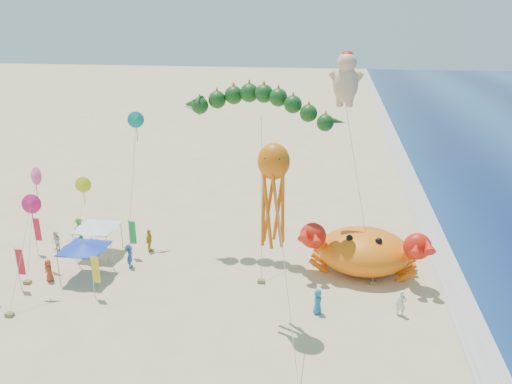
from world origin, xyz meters
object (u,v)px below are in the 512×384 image
canopy_blue (84,246)px  canopy_white (97,225)px  crab_inflatable (364,250)px  cherub_kite (346,78)px  dragon_kite (259,109)px  octopus_kite (273,188)px

canopy_blue → canopy_white: (-0.80, 3.63, -0.00)m
canopy_blue → crab_inflatable: bearing=11.5°
canopy_blue → canopy_white: 3.72m
crab_inflatable → cherub_kite: (-1.92, 4.90, 11.77)m
canopy_blue → cherub_kite: bearing=26.5°
dragon_kite → canopy_white: 15.60m
crab_inflatable → octopus_kite: size_ratio=0.81×
crab_inflatable → octopus_kite: bearing=-129.9°
octopus_kite → canopy_blue: 15.54m
dragon_kite → canopy_blue: dragon_kite is taller
dragon_kite → cherub_kite: 7.10m
octopus_kite → canopy_white: size_ratio=3.47×
dragon_kite → canopy_white: size_ratio=3.95×
crab_inflatable → canopy_blue: crab_inflatable is taller
cherub_kite → canopy_white: 22.34m
dragon_kite → canopy_blue: 15.98m
cherub_kite → canopy_blue: (-17.86, -8.91, -11.09)m
crab_inflatable → canopy_blue: size_ratio=2.80×
cherub_kite → dragon_kite: bearing=-155.9°
crab_inflatable → octopus_kite: (-5.84, -6.99, 6.86)m
crab_inflatable → canopy_white: size_ratio=2.81×
dragon_kite → cherub_kite: size_ratio=0.83×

